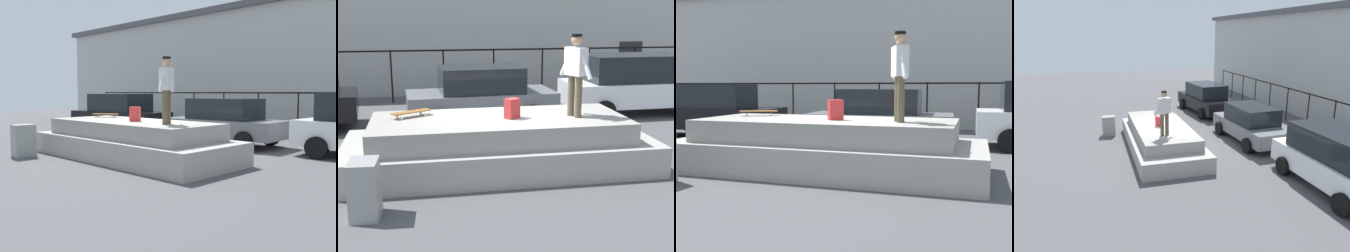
{
  "view_description": "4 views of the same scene",
  "coord_description": "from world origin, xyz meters",
  "views": [
    {
      "loc": [
        8.21,
        -7.51,
        1.87
      ],
      "look_at": [
        -0.07,
        0.86,
        0.85
      ],
      "focal_mm": 41.62,
      "sensor_mm": 36.0,
      "label": 1
    },
    {
      "loc": [
        -1.77,
        -9.54,
        3.16
      ],
      "look_at": [
        0.13,
        0.62,
        0.62
      ],
      "focal_mm": 49.35,
      "sensor_mm": 36.0,
      "label": 2
    },
    {
      "loc": [
        2.74,
        -8.21,
        1.75
      ],
      "look_at": [
        -0.17,
        0.64,
        0.83
      ],
      "focal_mm": 43.51,
      "sensor_mm": 36.0,
      "label": 3
    },
    {
      "loc": [
        12.63,
        -3.11,
        4.74
      ],
      "look_at": [
        -0.37,
        0.54,
        0.87
      ],
      "focal_mm": 34.48,
      "sensor_mm": 36.0,
      "label": 4
    }
  ],
  "objects": [
    {
      "name": "skateboarder",
      "position": [
        1.34,
        -0.61,
        2.05
      ],
      "size": [
        0.45,
        0.9,
        1.68
      ],
      "color": "brown",
      "rests_on": "concrete_ledge"
    },
    {
      "name": "car_grey_sedan_mid",
      "position": [
        -0.04,
        3.69,
        0.84
      ],
      "size": [
        4.37,
        2.23,
        1.65
      ],
      "color": "slate",
      "rests_on": "ground_plane"
    },
    {
      "name": "car_black_sedan_near",
      "position": [
        -5.92,
        3.64,
        0.91
      ],
      "size": [
        4.93,
        2.51,
        1.8
      ],
      "color": "black",
      "rests_on": "ground_plane"
    },
    {
      "name": "skateboard",
      "position": [
        -1.99,
        -0.05,
        1.17
      ],
      "size": [
        0.83,
        0.58,
        0.12
      ],
      "color": "brown",
      "rests_on": "concrete_ledge"
    },
    {
      "name": "fence_row",
      "position": [
        0.0,
        7.32,
        1.28
      ],
      "size": [
        24.06,
        0.06,
        1.89
      ],
      "color": "black",
      "rests_on": "ground_plane"
    },
    {
      "name": "warehouse_building",
      "position": [
        0.0,
        12.64,
        3.12
      ],
      "size": [
        35.12,
        8.59,
        6.22
      ],
      "color": "#B2B2AD",
      "rests_on": "ground_plane"
    },
    {
      "name": "concrete_ledge",
      "position": [
        -0.21,
        -0.45,
        0.48
      ],
      "size": [
        6.33,
        2.62,
        1.07
      ],
      "color": "#9E9B93",
      "rests_on": "ground_plane"
    },
    {
      "name": "ground_plane",
      "position": [
        0.0,
        0.0,
        0.0
      ],
      "size": [
        60.0,
        60.0,
        0.0
      ],
      "primitive_type": "plane",
      "color": "#4C4C4F"
    },
    {
      "name": "backpack",
      "position": [
        0.04,
        -0.54,
        1.27
      ],
      "size": [
        0.34,
        0.32,
        0.41
      ],
      "primitive_type": "cube",
      "rotation": [
        0.0,
        0.0,
        0.61
      ],
      "color": "red",
      "rests_on": "concrete_ledge"
    }
  ]
}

